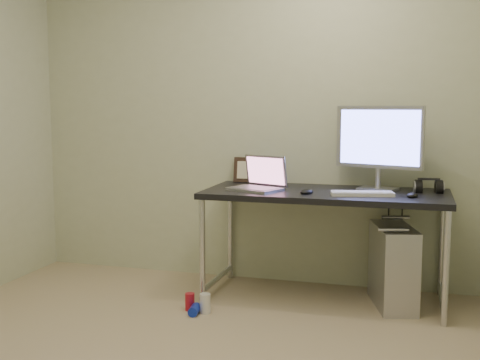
% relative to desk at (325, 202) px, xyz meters
% --- Properties ---
extents(wall_back, '(3.50, 0.02, 2.50)m').
position_rel_desk_xyz_m(wall_back, '(-0.59, 0.36, 0.58)').
color(wall_back, beige).
rests_on(wall_back, ground).
extents(desk, '(1.63, 0.71, 0.75)m').
position_rel_desk_xyz_m(desk, '(0.00, 0.00, 0.00)').
color(desk, black).
rests_on(desk, ground).
extents(tower_computer, '(0.35, 0.56, 0.57)m').
position_rel_desk_xyz_m(tower_computer, '(0.46, -0.02, -0.40)').
color(tower_computer, silver).
rests_on(tower_computer, ground).
extents(cable_a, '(0.01, 0.16, 0.69)m').
position_rel_desk_xyz_m(cable_a, '(0.41, 0.31, -0.27)').
color(cable_a, black).
rests_on(cable_a, ground).
extents(cable_b, '(0.02, 0.11, 0.71)m').
position_rel_desk_xyz_m(cable_b, '(0.50, 0.29, -0.29)').
color(cable_b, black).
rests_on(cable_b, ground).
extents(can_red, '(0.07, 0.07, 0.11)m').
position_rel_desk_xyz_m(can_red, '(-0.80, -0.48, -0.62)').
color(can_red, '#B31627').
rests_on(can_red, ground).
extents(can_white, '(0.08, 0.08, 0.13)m').
position_rel_desk_xyz_m(can_white, '(-0.69, -0.50, -0.61)').
color(can_white, silver).
rests_on(can_white, ground).
extents(can_blue, '(0.08, 0.12, 0.06)m').
position_rel_desk_xyz_m(can_blue, '(-0.74, -0.55, -0.64)').
color(can_blue, '#132CC2').
rests_on(can_blue, ground).
extents(laptop, '(0.41, 0.38, 0.23)m').
position_rel_desk_xyz_m(laptop, '(-0.45, -0.05, 0.13)').
color(laptop, '#B2B3BA').
rests_on(laptop, desk).
extents(monitor, '(0.59, 0.25, 0.57)m').
position_rel_desk_xyz_m(monitor, '(0.34, 0.15, 0.41)').
color(monitor, '#B2B3BA').
rests_on(monitor, desk).
extents(keyboard, '(0.41, 0.21, 0.02)m').
position_rel_desk_xyz_m(keyboard, '(0.25, -0.13, 0.09)').
color(keyboard, silver).
rests_on(keyboard, desk).
extents(mouse_right, '(0.09, 0.12, 0.04)m').
position_rel_desk_xyz_m(mouse_right, '(0.56, -0.11, 0.10)').
color(mouse_right, black).
rests_on(mouse_right, desk).
extents(mouse_left, '(0.11, 0.14, 0.04)m').
position_rel_desk_xyz_m(mouse_left, '(-0.10, -0.15, 0.10)').
color(mouse_left, black).
rests_on(mouse_left, desk).
extents(headphones, '(0.19, 0.11, 0.12)m').
position_rel_desk_xyz_m(headphones, '(0.67, 0.13, 0.11)').
color(headphones, black).
rests_on(headphones, desk).
extents(picture_frame, '(0.24, 0.08, 0.19)m').
position_rel_desk_xyz_m(picture_frame, '(-0.62, 0.32, 0.17)').
color(picture_frame, black).
rests_on(picture_frame, desk).
extents(webcam, '(0.05, 0.04, 0.13)m').
position_rel_desk_xyz_m(webcam, '(-0.41, 0.26, 0.17)').
color(webcam, silver).
rests_on(webcam, desk).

